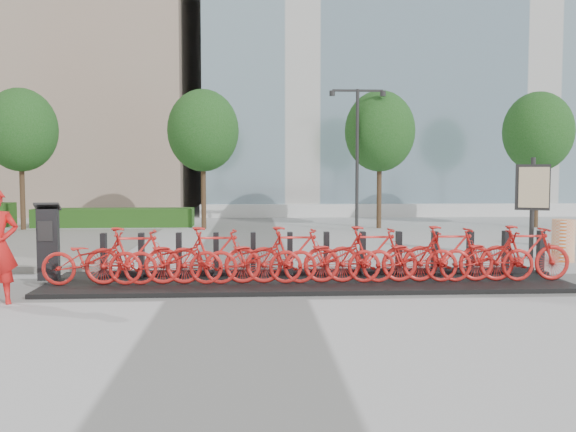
{
  "coord_description": "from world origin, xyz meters",
  "views": [
    {
      "loc": [
        0.25,
        -11.61,
        2.12
      ],
      "look_at": [
        1.0,
        1.5,
        1.2
      ],
      "focal_mm": 40.0,
      "sensor_mm": 36.0,
      "label": 1
    }
  ],
  "objects": [
    {
      "name": "glass_building",
      "position": [
        14.0,
        26.0,
        12.0
      ],
      "size": [
        32.0,
        16.0,
        24.0
      ],
      "primitive_type": "cube",
      "color": "#45637B",
      "rests_on": "ground"
    },
    {
      "name": "construction_barrel",
      "position": [
        7.55,
        2.93,
        0.5
      ],
      "size": [
        0.64,
        0.64,
        1.0
      ],
      "primitive_type": "cylinder",
      "rotation": [
        0.0,
        0.0,
        0.29
      ],
      "color": "#FD6509",
      "rests_on": "ground"
    },
    {
      "name": "bike_10",
      "position": [
        4.6,
        -0.05,
        0.55
      ],
      "size": [
        1.78,
        0.62,
        0.93
      ],
      "primitive_type": "imported",
      "rotation": [
        0.0,
        0.0,
        1.57
      ],
      "color": "red",
      "rests_on": "dock_pad"
    },
    {
      "name": "bike_6",
      "position": [
        1.72,
        -0.05,
        0.55
      ],
      "size": [
        1.78,
        0.62,
        0.93
      ],
      "primitive_type": "imported",
      "rotation": [
        0.0,
        0.0,
        1.57
      ],
      "color": "red",
      "rests_on": "dock_pad"
    },
    {
      "name": "hedge_b",
      "position": [
        -5.0,
        13.2,
        0.35
      ],
      "size": [
        6.0,
        1.2,
        0.7
      ],
      "primitive_type": "cube",
      "color": "#295F18",
      "rests_on": "ground"
    },
    {
      "name": "bike_3",
      "position": [
        -0.44,
        -0.05,
        0.6
      ],
      "size": [
        1.73,
        0.49,
        1.04
      ],
      "primitive_type": "imported",
      "rotation": [
        0.0,
        0.0,
        1.57
      ],
      "color": "red",
      "rests_on": "dock_pad"
    },
    {
      "name": "bike_4",
      "position": [
        0.28,
        -0.05,
        0.55
      ],
      "size": [
        1.78,
        0.62,
        0.93
      ],
      "primitive_type": "imported",
      "rotation": [
        0.0,
        0.0,
        1.57
      ],
      "color": "red",
      "rests_on": "dock_pad"
    },
    {
      "name": "bike_7",
      "position": [
        2.44,
        -0.05,
        0.6
      ],
      "size": [
        1.73,
        0.49,
        1.04
      ],
      "primitive_type": "imported",
      "rotation": [
        0.0,
        0.0,
        1.57
      ],
      "color": "red",
      "rests_on": "dock_pad"
    },
    {
      "name": "bike_11",
      "position": [
        5.32,
        -0.05,
        0.6
      ],
      "size": [
        1.73,
        0.49,
        1.04
      ],
      "primitive_type": "imported",
      "rotation": [
        0.0,
        0.0,
        1.57
      ],
      "color": "red",
      "rests_on": "dock_pad"
    },
    {
      "name": "tree_1",
      "position": [
        -1.5,
        12.0,
        3.59
      ],
      "size": [
        2.6,
        2.6,
        5.1
      ],
      "color": "#412D1C",
      "rests_on": "ground"
    },
    {
      "name": "dock_pad",
      "position": [
        1.3,
        0.3,
        0.04
      ],
      "size": [
        9.6,
        2.4,
        0.08
      ],
      "primitive_type": "cube",
      "color": "black",
      "rests_on": "ground"
    },
    {
      "name": "bike_1",
      "position": [
        -1.88,
        -0.05,
        0.6
      ],
      "size": [
        1.73,
        0.49,
        1.04
      ],
      "primitive_type": "imported",
      "rotation": [
        0.0,
        0.0,
        1.57
      ],
      "color": "red",
      "rests_on": "dock_pad"
    },
    {
      "name": "tree_2",
      "position": [
        5.0,
        12.0,
        3.59
      ],
      "size": [
        2.6,
        2.6,
        5.1
      ],
      "color": "#412D1C",
      "rests_on": "ground"
    },
    {
      "name": "bike_2",
      "position": [
        -1.16,
        -0.05,
        0.55
      ],
      "size": [
        1.78,
        0.62,
        0.93
      ],
      "primitive_type": "imported",
      "rotation": [
        0.0,
        0.0,
        1.57
      ],
      "color": "red",
      "rests_on": "dock_pad"
    },
    {
      "name": "kiosk",
      "position": [
        -3.57,
        0.62,
        0.78
      ],
      "size": [
        0.5,
        0.44,
        1.46
      ],
      "rotation": [
        0.0,
        0.0,
        0.15
      ],
      "color": "black",
      "rests_on": "dock_pad"
    },
    {
      "name": "bike_9",
      "position": [
        3.88,
        -0.05,
        0.6
      ],
      "size": [
        1.73,
        0.49,
        1.04
      ],
      "primitive_type": "imported",
      "rotation": [
        0.0,
        0.0,
        1.57
      ],
      "color": "red",
      "rests_on": "dock_pad"
    },
    {
      "name": "tree_3",
      "position": [
        11.0,
        12.0,
        3.59
      ],
      "size": [
        2.6,
        2.6,
        5.1
      ],
      "color": "#412D1C",
      "rests_on": "ground"
    },
    {
      "name": "dock_rail_posts",
      "position": [
        1.72,
        0.77,
        0.51
      ],
      "size": [
        8.74,
        0.5,
        0.85
      ],
      "primitive_type": null,
      "color": "black",
      "rests_on": "dock_pad"
    },
    {
      "name": "map_sign",
      "position": [
        7.08,
        3.59,
        1.62
      ],
      "size": [
        0.78,
        0.43,
        2.45
      ],
      "rotation": [
        0.0,
        0.0,
        -0.42
      ],
      "color": "#242424",
      "rests_on": "ground"
    },
    {
      "name": "tree_0",
      "position": [
        -8.0,
        12.0,
        3.59
      ],
      "size": [
        2.6,
        2.6,
        5.1
      ],
      "color": "#412D1C",
      "rests_on": "ground"
    },
    {
      "name": "bike_0",
      "position": [
        -2.6,
        -0.05,
        0.55
      ],
      "size": [
        1.78,
        0.62,
        0.93
      ],
      "primitive_type": "imported",
      "rotation": [
        0.0,
        0.0,
        1.57
      ],
      "color": "red",
      "rests_on": "dock_pad"
    },
    {
      "name": "streetlamp",
      "position": [
        4.0,
        11.0,
        3.13
      ],
      "size": [
        2.0,
        0.2,
        5.0
      ],
      "color": "#242424",
      "rests_on": "ground"
    },
    {
      "name": "ground",
      "position": [
        0.0,
        0.0,
        0.0
      ],
      "size": [
        120.0,
        120.0,
        0.0
      ],
      "primitive_type": "plane",
      "color": "#A5A5A5"
    },
    {
      "name": "bike_8",
      "position": [
        3.16,
        -0.05,
        0.55
      ],
      "size": [
        1.78,
        0.62,
        0.93
      ],
      "primitive_type": "imported",
      "rotation": [
        0.0,
        0.0,
        1.57
      ],
      "color": "red",
      "rests_on": "dock_pad"
    },
    {
      "name": "bike_5",
      "position": [
        1.0,
        -0.05,
        0.6
      ],
      "size": [
        1.73,
        0.49,
        1.04
      ],
      "primitive_type": "imported",
      "rotation": [
        0.0,
        0.0,
        1.57
      ],
      "color": "red",
      "rests_on": "dock_pad"
    }
  ]
}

